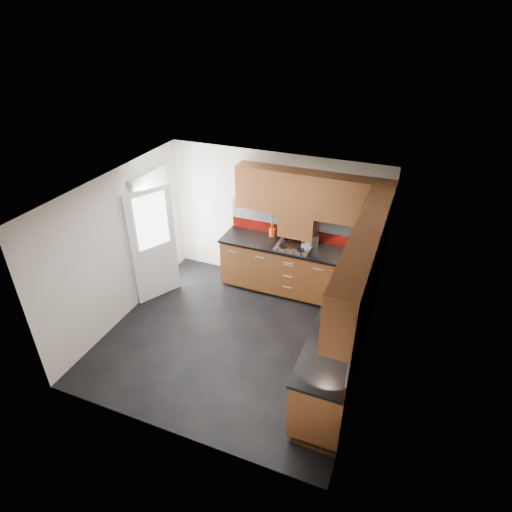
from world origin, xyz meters
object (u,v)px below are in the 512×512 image
at_px(utensil_pot, 272,231).
at_px(food_processor, 362,269).
at_px(toaster, 310,240).
at_px(gas_hob, 294,246).

xyz_separation_m(utensil_pot, food_processor, (1.66, -0.68, 0.03)).
bearing_deg(utensil_pot, toaster, -7.40).
bearing_deg(toaster, food_processor, -31.58).
relative_size(utensil_pot, food_processor, 1.52).
distance_m(gas_hob, food_processor, 1.29).
distance_m(toaster, food_processor, 1.14).
relative_size(toaster, food_processor, 1.15).
height_order(gas_hob, utensil_pot, utensil_pot).
bearing_deg(gas_hob, toaster, 31.60).
bearing_deg(food_processor, utensil_pot, 157.62).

